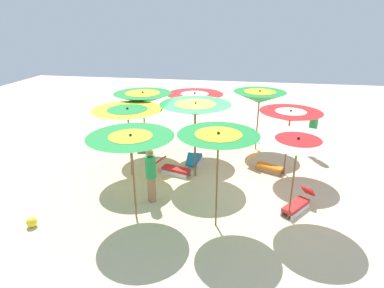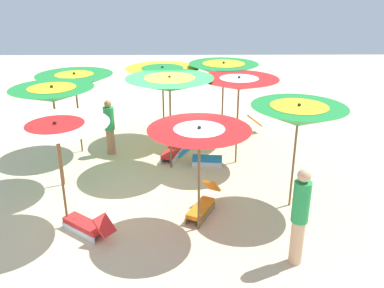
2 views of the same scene
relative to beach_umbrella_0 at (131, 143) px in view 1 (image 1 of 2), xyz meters
name	(u,v)px [view 1 (image 1 of 2)]	position (x,y,z in m)	size (l,w,h in m)	color
ground	(206,179)	(2.52, -1.53, -2.13)	(35.17, 35.17, 0.04)	beige
beach_umbrella_0	(131,143)	(0.00, 0.00, 0.00)	(2.11, 2.11, 2.37)	brown
beach_umbrella_1	(218,141)	(0.04, -2.10, 0.19)	(1.90, 1.90, 2.53)	brown
beach_umbrella_2	(298,146)	(0.63, -3.96, -0.04)	(2.05, 2.05, 2.30)	brown
beach_umbrella_3	(128,114)	(2.38, 0.96, 0.01)	(2.21, 2.21, 2.34)	brown
beach_umbrella_4	(195,109)	(2.68, -1.14, 0.19)	(2.22, 2.22, 2.53)	brown
beach_umbrella_5	(290,116)	(3.34, -4.08, -0.09)	(1.96, 1.96, 2.24)	brown
beach_umbrella_6	(143,98)	(4.21, 1.05, 0.08)	(2.10, 2.10, 2.45)	brown
beach_umbrella_7	(195,98)	(4.45, -0.83, 0.11)	(2.07, 2.07, 2.44)	brown
beach_umbrella_8	(259,97)	(5.42, -3.16, 0.01)	(1.99, 1.99, 2.40)	brown
lounger_0	(298,204)	(1.10, -4.23, -1.92)	(1.22, 1.03, 0.56)	silver
lounger_1	(174,169)	(2.69, -0.40, -1.92)	(0.70, 1.34, 0.54)	silver
lounger_2	(142,143)	(4.79, 1.40, -1.91)	(1.40, 0.65, 0.59)	silver
lounger_3	(266,165)	(3.44, -3.49, -1.91)	(0.83, 1.29, 0.63)	olive
lounger_4	(195,159)	(3.54, -0.98, -1.91)	(1.21, 0.45, 0.59)	silver
beachgoer_0	(312,131)	(5.06, -5.17, -1.12)	(0.30, 0.30, 1.86)	#D8A87F
beachgoer_1	(151,175)	(0.89, -0.17, -1.28)	(0.30, 0.30, 1.61)	#A3704C
beach_ball	(32,222)	(-0.82, 2.47, -1.98)	(0.26, 0.26, 0.26)	yellow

